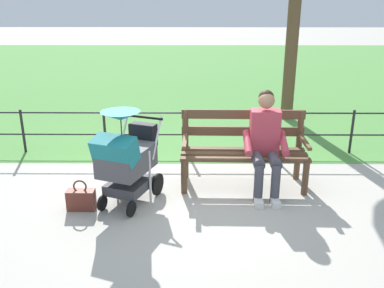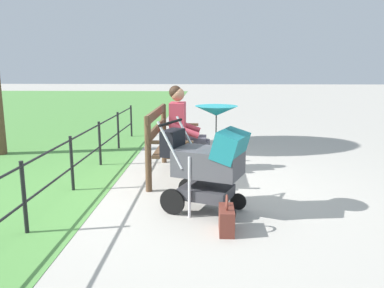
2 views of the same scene
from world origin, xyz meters
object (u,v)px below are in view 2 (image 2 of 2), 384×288
(handbag, at_px, (226,219))
(park_bench, at_px, (168,139))
(stroller, at_px, (209,158))
(person_on_bench, at_px, (185,126))

(handbag, bearing_deg, park_bench, -159.14)
(park_bench, xyz_separation_m, handbag, (1.94, 0.74, -0.40))
(park_bench, height_order, stroller, stroller)
(person_on_bench, distance_m, stroller, 1.69)
(park_bench, height_order, handbag, park_bench)
(person_on_bench, relative_size, handbag, 3.45)
(stroller, bearing_deg, person_on_bench, -168.09)
(person_on_bench, bearing_deg, park_bench, -42.76)
(person_on_bench, height_order, handbag, person_on_bench)
(park_bench, distance_m, stroller, 1.53)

